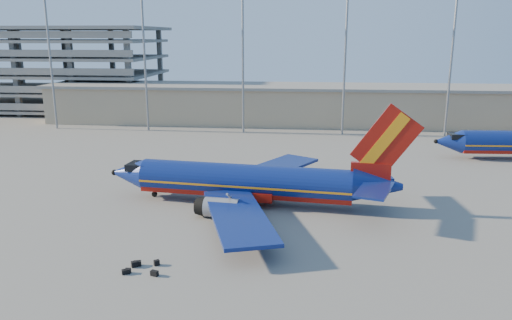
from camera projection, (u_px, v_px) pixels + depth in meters
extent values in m
plane|color=slate|center=(237.00, 207.00, 57.35)|extent=(220.00, 220.00, 0.00)
cube|color=gray|center=(316.00, 106.00, 111.39)|extent=(120.00, 15.00, 8.00)
cube|color=slate|center=(317.00, 87.00, 110.37)|extent=(122.00, 16.00, 0.60)
cube|color=slate|center=(47.00, 105.00, 134.55)|extent=(60.00, 30.00, 0.70)
cube|color=slate|center=(45.00, 89.00, 133.53)|extent=(60.00, 30.00, 0.70)
cube|color=slate|center=(44.00, 73.00, 132.51)|extent=(60.00, 30.00, 0.70)
cube|color=slate|center=(42.00, 57.00, 131.49)|extent=(60.00, 30.00, 0.70)
cube|color=slate|center=(40.00, 41.00, 130.47)|extent=(60.00, 30.00, 0.70)
cube|color=slate|center=(39.00, 28.00, 129.70)|extent=(62.00, 32.00, 0.80)
cube|color=slate|center=(66.00, 66.00, 144.79)|extent=(1.20, 1.20, 21.00)
cylinder|color=gray|center=(51.00, 62.00, 102.72)|extent=(0.44, 0.44, 28.00)
cylinder|color=gray|center=(145.00, 62.00, 100.78)|extent=(0.44, 0.44, 28.00)
cylinder|color=gray|center=(243.00, 63.00, 98.84)|extent=(0.44, 0.44, 28.00)
cylinder|color=gray|center=(345.00, 63.00, 96.90)|extent=(0.44, 0.44, 28.00)
cylinder|color=gray|center=(451.00, 64.00, 94.95)|extent=(0.44, 0.44, 28.00)
cylinder|color=navy|center=(245.00, 180.00, 58.14)|extent=(25.09, 6.62, 3.83)
cube|color=maroon|center=(245.00, 188.00, 58.37)|extent=(25.01, 5.90, 1.34)
cube|color=orange|center=(245.00, 183.00, 58.20)|extent=(25.10, 6.66, 0.23)
cone|color=navy|center=(129.00, 173.00, 61.14)|extent=(4.75, 4.29, 3.83)
cube|color=black|center=(139.00, 166.00, 60.62)|extent=(2.77, 2.95, 0.83)
cone|color=navy|center=(378.00, 185.00, 54.94)|extent=(5.78, 4.41, 3.83)
cube|color=maroon|center=(371.00, 173.00, 54.77)|extent=(4.38, 1.06, 2.28)
cube|color=maroon|center=(386.00, 141.00, 53.59)|extent=(7.58, 1.19, 8.25)
cube|color=orange|center=(384.00, 141.00, 53.63)|extent=(5.07, 1.00, 6.47)
cube|color=navy|center=(374.00, 172.00, 58.22)|extent=(3.72, 6.88, 0.23)
cube|color=navy|center=(374.00, 190.00, 51.55)|extent=(5.04, 7.26, 0.23)
cube|color=navy|center=(272.00, 169.00, 66.67)|extent=(12.59, 16.44, 0.36)
cube|color=navy|center=(238.00, 216.00, 49.41)|extent=(9.75, 16.84, 0.36)
cube|color=maroon|center=(249.00, 192.00, 58.37)|extent=(6.62, 4.71, 1.03)
cylinder|color=gray|center=(245.00, 180.00, 63.88)|extent=(3.95, 2.58, 2.17)
cylinder|color=gray|center=(222.00, 208.00, 53.68)|extent=(3.95, 2.58, 2.17)
cylinder|color=gray|center=(154.00, 192.00, 61.02)|extent=(0.27, 0.27, 1.14)
cylinder|color=black|center=(155.00, 194.00, 61.08)|extent=(0.69, 0.33, 0.66)
cylinder|color=black|center=(262.00, 194.00, 60.94)|extent=(0.93, 0.66, 0.87)
cylinder|color=black|center=(253.00, 208.00, 55.84)|extent=(0.93, 0.66, 0.87)
cone|color=navy|center=(448.00, 142.00, 79.80)|extent=(4.40, 3.92, 3.72)
cube|color=black|center=(457.00, 136.00, 79.50)|extent=(2.54, 2.73, 0.80)
cube|color=black|center=(128.00, 271.00, 41.43)|extent=(0.46, 0.41, 0.41)
cube|color=black|center=(125.00, 272.00, 41.35)|extent=(0.72, 0.65, 0.37)
cube|color=black|center=(154.00, 273.00, 41.00)|extent=(0.71, 0.54, 0.45)
cube|color=black|center=(134.00, 264.00, 42.58)|extent=(0.64, 0.61, 0.48)
cube|color=black|center=(137.00, 263.00, 42.76)|extent=(0.73, 0.57, 0.44)
cube|color=black|center=(157.00, 263.00, 42.86)|extent=(0.56, 0.53, 0.47)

